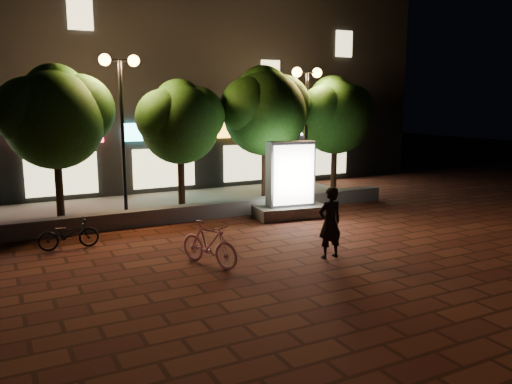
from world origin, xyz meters
TOP-DOWN VIEW (x-y plane):
  - ground at (0.00, 0.00)m, footprint 80.00×80.00m
  - retaining_wall at (0.00, 4.00)m, footprint 16.00×0.45m
  - sidewalk at (0.00, 6.50)m, footprint 16.00×5.00m
  - building_block at (-0.01, 12.99)m, footprint 28.00×8.12m
  - tree_left at (-3.45, 5.46)m, footprint 3.60×3.00m
  - tree_mid at (0.55, 5.46)m, footprint 3.24×2.70m
  - tree_right at (3.86, 5.46)m, footprint 3.72×3.10m
  - tree_far_right at (7.05, 5.46)m, footprint 3.48×2.90m
  - street_lamp_left at (-1.50, 5.20)m, footprint 1.26×0.36m
  - street_lamp_right at (5.50, 5.20)m, footprint 1.26×0.36m
  - ad_kiosk at (3.39, 2.85)m, footprint 2.47×1.46m
  - scooter_pink at (-0.93, -0.60)m, footprint 1.15×1.80m
  - rider at (1.92, -1.42)m, footprint 0.65×0.43m
  - scooter_parked at (-3.67, 2.38)m, footprint 1.54×0.57m

SIDE VIEW (x-z plane):
  - ground at x=0.00m, z-range 0.00..0.00m
  - sidewalk at x=0.00m, z-range 0.00..0.08m
  - retaining_wall at x=0.00m, z-range 0.00..0.50m
  - scooter_parked at x=-3.67m, z-range 0.00..0.80m
  - scooter_pink at x=-0.93m, z-range 0.00..1.05m
  - rider at x=1.92m, z-range 0.00..1.78m
  - ad_kiosk at x=3.39m, z-range -0.24..2.28m
  - tree_mid at x=0.55m, z-range 0.97..5.47m
  - tree_far_right at x=7.05m, z-range 0.99..5.75m
  - tree_left at x=-3.45m, z-range 1.00..5.89m
  - tree_right at x=3.86m, z-range 1.03..6.10m
  - street_lamp_right at x=5.50m, z-range 1.40..6.38m
  - street_lamp_left at x=-1.50m, z-range 1.44..6.62m
  - building_block at x=-0.01m, z-range -0.65..10.65m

